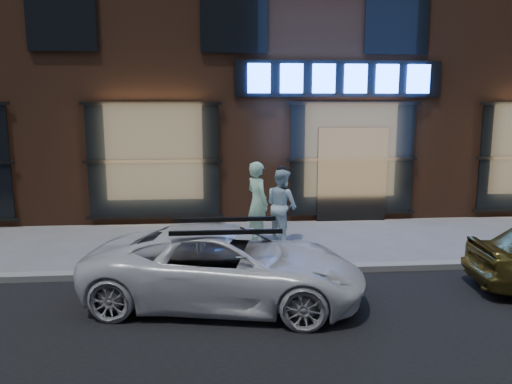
% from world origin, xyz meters
% --- Properties ---
extents(ground, '(90.00, 90.00, 0.00)m').
position_xyz_m(ground, '(0.00, 0.00, 0.00)').
color(ground, slate).
rests_on(ground, ground).
extents(curb, '(60.00, 0.25, 0.12)m').
position_xyz_m(curb, '(0.00, 0.00, 0.06)').
color(curb, gray).
rests_on(curb, ground).
extents(storefront_building, '(30.20, 8.28, 10.30)m').
position_xyz_m(storefront_building, '(-0.00, 7.99, 5.15)').
color(storefront_building, '#54301E').
rests_on(storefront_building, ground).
extents(man_bowtie, '(0.67, 0.77, 1.77)m').
position_xyz_m(man_bowtie, '(-2.60, 2.06, 0.89)').
color(man_bowtie, '#BDF8CE').
rests_on(man_bowtie, ground).
extents(man_cap, '(0.93, 0.99, 1.61)m').
position_xyz_m(man_cap, '(-2.06, 2.13, 0.80)').
color(man_cap, white).
rests_on(man_cap, ground).
extents(white_suv, '(4.46, 2.70, 1.16)m').
position_xyz_m(white_suv, '(-3.38, -1.25, 0.58)').
color(white_suv, silver).
rests_on(white_suv, ground).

